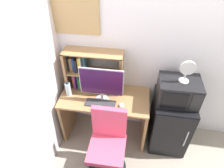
% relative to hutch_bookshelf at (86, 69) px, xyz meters
% --- Properties ---
extents(desk, '(1.15, 0.56, 0.75)m').
position_rel_hutch_bookshelf_xyz_m(desk, '(0.27, -0.17, -0.53)').
color(desk, '#997047').
rests_on(desk, ground_plane).
extents(hutch_bookshelf, '(0.74, 0.24, 0.56)m').
position_rel_hutch_bookshelf_xyz_m(hutch_bookshelf, '(0.00, 0.00, 0.00)').
color(hutch_bookshelf, '#997047').
rests_on(hutch_bookshelf, desk).
extents(monitor, '(0.53, 0.17, 0.48)m').
position_rel_hutch_bookshelf_xyz_m(monitor, '(0.25, -0.24, -0.02)').
color(monitor, '#B7B7BC').
rests_on(monitor, desk).
extents(keyboard, '(0.37, 0.13, 0.02)m').
position_rel_hutch_bookshelf_xyz_m(keyboard, '(0.24, -0.31, -0.28)').
color(keyboard, '#333338').
rests_on(keyboard, desk).
extents(computer_mouse, '(0.07, 0.08, 0.04)m').
position_rel_hutch_bookshelf_xyz_m(computer_mouse, '(0.51, -0.31, -0.27)').
color(computer_mouse, silver).
rests_on(computer_mouse, desk).
extents(water_bottle, '(0.07, 0.07, 0.21)m').
position_rel_hutch_bookshelf_xyz_m(water_bottle, '(-0.20, -0.20, -0.19)').
color(water_bottle, silver).
rests_on(water_bottle, desk).
extents(mini_fridge, '(0.48, 0.56, 0.82)m').
position_rel_hutch_bookshelf_xyz_m(mini_fridge, '(1.16, -0.18, -0.63)').
color(mini_fridge, black).
rests_on(mini_fridge, ground_plane).
extents(microwave, '(0.47, 0.36, 0.30)m').
position_rel_hutch_bookshelf_xyz_m(microwave, '(1.16, -0.18, -0.07)').
color(microwave, black).
rests_on(microwave, mini_fridge).
extents(desk_fan, '(0.17, 0.11, 0.27)m').
position_rel_hutch_bookshelf_xyz_m(desk_fan, '(1.18, -0.18, 0.24)').
color(desk_fan, silver).
rests_on(desk_fan, microwave).
extents(desk_chair, '(0.49, 0.49, 0.94)m').
position_rel_hutch_bookshelf_xyz_m(desk_chair, '(0.39, -0.68, -0.63)').
color(desk_chair, black).
rests_on(desk_chair, ground_plane).
extents(wall_corkboard, '(0.68, 0.02, 0.42)m').
position_rel_hutch_bookshelf_xyz_m(wall_corkboard, '(-0.15, 0.10, 0.65)').
color(wall_corkboard, tan).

